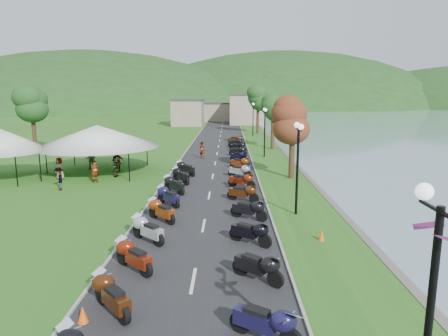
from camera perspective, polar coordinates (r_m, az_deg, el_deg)
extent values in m
cube|color=#29292B|center=(43.82, -1.00, 2.04)|extent=(7.00, 120.00, 0.02)
cube|color=gray|center=(88.45, -1.47, 8.08)|extent=(18.00, 16.00, 5.00)
imported|color=slate|center=(31.35, -17.84, -2.02)|extent=(0.74, 0.76, 1.69)
imported|color=slate|center=(36.99, -18.38, -0.15)|extent=(0.93, 0.57, 1.83)
imported|color=slate|center=(29.87, -22.37, -2.94)|extent=(0.75, 1.11, 1.60)
cone|color=#F2590C|center=(13.10, -19.53, -19.15)|extent=(0.33, 0.33, 0.52)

